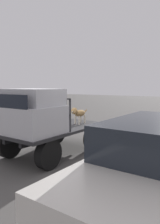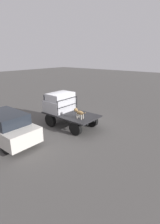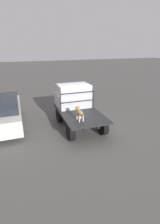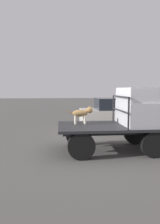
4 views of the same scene
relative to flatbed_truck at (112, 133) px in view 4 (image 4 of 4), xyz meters
name	(u,v)px [view 4 (image 4 of 4)]	position (x,y,z in m)	size (l,w,h in m)	color
ground_plane	(111,151)	(0.00, 0.00, -0.60)	(80.00, 80.00, 0.00)	#514F4C
flatbed_truck	(112,133)	(0.00, 0.00, 0.00)	(3.43, 1.90, 0.85)	black
truck_cab	(141,107)	(0.97, 0.00, 0.82)	(1.33, 1.78, 1.20)	#B7B7BC
truck_headboard	(120,106)	(0.26, 0.00, 0.87)	(0.04, 1.78, 0.94)	#232326
dog	(83,113)	(-0.90, 0.32, 0.62)	(0.88, 0.23, 0.60)	beige
parked_sedan	(123,114)	(1.44, 3.60, 0.19)	(4.24, 1.71, 1.56)	black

